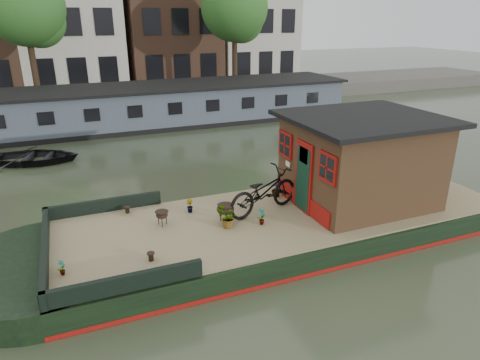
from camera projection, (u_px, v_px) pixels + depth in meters
name	position (u px, v px, depth m)	size (l,w,h in m)	color
ground	(287.00, 234.00, 11.59)	(120.00, 120.00, 0.00)	#28311F
houseboat_hull	(242.00, 234.00, 11.02)	(14.01, 4.02, 0.60)	black
houseboat_deck	(288.00, 213.00, 11.36)	(11.80, 3.80, 0.05)	#94815B
bow_bulwark	(87.00, 242.00, 9.50)	(3.00, 4.00, 0.35)	black
cabin	(360.00, 159.00, 11.69)	(4.00, 3.50, 2.42)	#342214
bicycle	(264.00, 191.00, 11.21)	(0.78, 2.22, 1.17)	black
potted_plant_a	(262.00, 217.00, 10.63)	(0.23, 0.15, 0.43)	brown
potted_plant_b	(189.00, 206.00, 11.34)	(0.19, 0.15, 0.35)	brown
potted_plant_c	(228.00, 218.00, 10.45)	(0.48, 0.42, 0.54)	#983E2C
potted_plant_d	(276.00, 189.00, 12.30)	(0.26, 0.26, 0.46)	brown
potted_plant_e	(62.00, 268.00, 8.56)	(0.18, 0.12, 0.34)	#99462C
brazier_front	(162.00, 218.00, 10.61)	(0.35, 0.35, 0.38)	black
brazier_rear	(226.00, 213.00, 10.78)	(0.44, 0.44, 0.47)	black
bollard_port	(127.00, 210.00, 11.32)	(0.16, 0.16, 0.18)	black
bollard_stbd	(151.00, 257.00, 9.10)	(0.17, 0.17, 0.19)	black
dinghy	(33.00, 154.00, 17.17)	(2.52, 3.53, 0.73)	black
far_houseboat	(166.00, 106.00, 23.34)	(20.40, 4.40, 2.11)	#45505C
quay	(145.00, 96.00, 29.15)	(60.00, 6.00, 0.90)	#47443F
tree_left	(27.00, 9.00, 23.72)	(4.40, 4.40, 7.40)	#332316
tree_right	(236.00, 11.00, 28.14)	(4.40, 4.40, 7.40)	#332316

